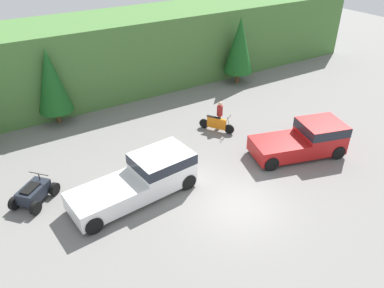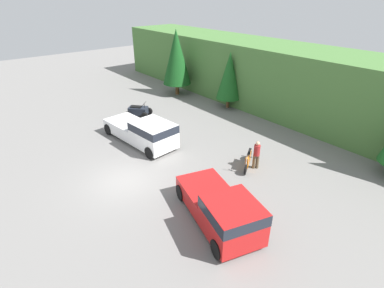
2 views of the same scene
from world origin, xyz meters
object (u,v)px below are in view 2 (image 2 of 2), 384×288
object	(u,v)px
pickup_truck_second	(145,131)
dirt_bike	(248,160)
pickup_truck_red	(223,209)
rider_person	(257,154)
quad_atv	(138,111)

from	to	relation	value
pickup_truck_second	dirt_bike	world-z (taller)	pickup_truck_second
pickup_truck_red	pickup_truck_second	distance (m)	9.24
pickup_truck_red	rider_person	size ratio (longest dim) A/B	3.09
quad_atv	rider_person	size ratio (longest dim) A/B	1.38
dirt_bike	quad_atv	size ratio (longest dim) A/B	0.82
pickup_truck_red	quad_atv	world-z (taller)	pickup_truck_red
pickup_truck_second	quad_atv	world-z (taller)	pickup_truck_second
pickup_truck_second	dirt_bike	size ratio (longest dim) A/B	3.09
pickup_truck_red	dirt_bike	xyz separation A→B (m)	(-2.68, 4.74, -0.49)
quad_atv	rider_person	distance (m)	11.53
dirt_bike	rider_person	size ratio (longest dim) A/B	1.13
pickup_truck_red	quad_atv	xyz separation A→B (m)	(-13.75, 3.68, -0.48)
pickup_truck_second	dirt_bike	distance (m)	7.20
quad_atv	rider_person	xyz separation A→B (m)	(11.45, 1.30, 0.47)
pickup_truck_red	pickup_truck_second	world-z (taller)	same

